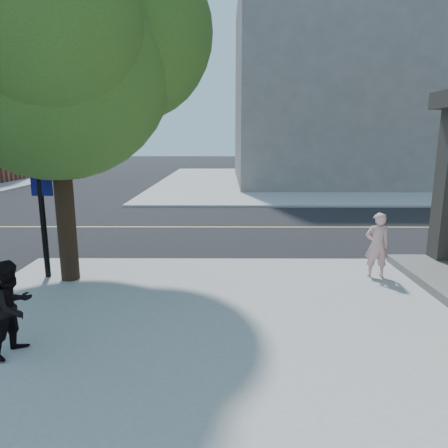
{
  "coord_description": "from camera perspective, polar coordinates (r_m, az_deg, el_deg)",
  "views": [
    {
      "loc": [
        4.12,
        -10.51,
        3.31
      ],
      "look_at": [
        4.07,
        -1.03,
        1.3
      ],
      "focal_mm": 32.25,
      "sensor_mm": 36.0,
      "label": 1
    }
  ],
  "objects": [
    {
      "name": "pedestrian",
      "position": [
        6.89,
        -27.77,
        -10.42
      ],
      "size": [
        0.73,
        0.84,
        1.45
      ],
      "primitive_type": "imported",
      "rotation": [
        0.0,
        0.0,
        1.28
      ],
      "color": "black",
      "rests_on": "sidewalk_se"
    },
    {
      "name": "man_on_phone",
      "position": [
        10.03,
        20.86,
        -2.8
      ],
      "size": [
        0.58,
        0.39,
        1.54
      ],
      "primitive_type": "imported",
      "rotation": [
        0.0,
        0.0,
        3.1
      ],
      "color": "beige",
      "rests_on": "sidewalk_se"
    },
    {
      "name": "sidewalk_ne",
      "position": [
        33.52,
        16.65,
        5.89
      ],
      "size": [
        29.0,
        25.0,
        0.12
      ],
      "primitive_type": "cube",
      "color": "#9F9F9F",
      "rests_on": "ground"
    },
    {
      "name": "street_tree",
      "position": [
        9.81,
        -22.55,
        24.19
      ],
      "size": [
        6.31,
        5.74,
        8.38
      ],
      "rotation": [
        0.0,
        0.0,
        -0.14
      ],
      "color": "black",
      "rests_on": "sidewalk_se"
    },
    {
      "name": "ground",
      "position": [
        11.77,
        -20.29,
        -5.14
      ],
      "size": [
        140.0,
        140.0,
        0.0
      ],
      "primitive_type": "plane",
      "color": "black",
      "rests_on": "ground"
    },
    {
      "name": "filler_ne",
      "position": [
        34.2,
        17.99,
        17.79
      ],
      "size": [
        18.0,
        16.0,
        14.0
      ],
      "primitive_type": "cube",
      "color": "slate",
      "rests_on": "sidewalk_ne"
    },
    {
      "name": "road_ew",
      "position": [
        15.92,
        -14.7,
        -0.42
      ],
      "size": [
        140.0,
        9.0,
        0.01
      ],
      "primitive_type": "cube",
      "color": "black",
      "rests_on": "ground"
    }
  ]
}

